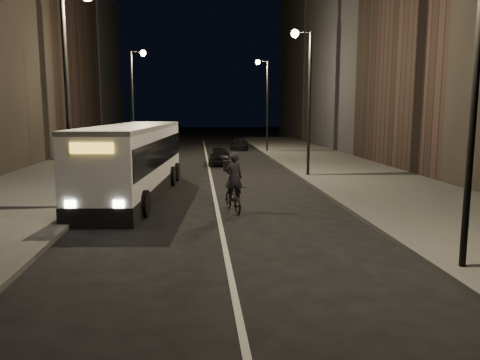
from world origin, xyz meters
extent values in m
plane|color=black|center=(0.00, 0.00, 0.00)|extent=(180.00, 180.00, 0.00)
cube|color=#3B3B38|center=(8.50, 14.00, 0.08)|extent=(7.00, 70.00, 0.16)
cube|color=#3B3B38|center=(-8.50, 14.00, 0.08)|extent=(7.00, 70.00, 0.16)
cube|color=black|center=(16.00, 27.50, 10.50)|extent=(8.00, 61.00, 21.00)
cube|color=black|center=(-16.00, 28.50, 11.00)|extent=(8.00, 61.00, 22.00)
cylinder|color=black|center=(5.60, -4.00, 4.16)|extent=(0.16, 0.16, 8.00)
cylinder|color=black|center=(5.60, 12.00, 4.16)|extent=(0.16, 0.16, 8.00)
cube|color=black|center=(5.15, 12.00, 8.16)|extent=(0.90, 0.08, 0.08)
sphere|color=#FFD18C|center=(4.70, 12.00, 8.06)|extent=(0.44, 0.44, 0.44)
cylinder|color=black|center=(5.60, 28.00, 4.16)|extent=(0.16, 0.16, 8.00)
cube|color=black|center=(5.15, 28.00, 8.16)|extent=(0.90, 0.08, 0.08)
sphere|color=#FFD18C|center=(4.70, 28.00, 8.06)|extent=(0.44, 0.44, 0.44)
cylinder|color=black|center=(-5.60, 4.00, 4.16)|extent=(0.16, 0.16, 8.00)
cylinder|color=black|center=(-5.60, 22.00, 4.16)|extent=(0.16, 0.16, 8.00)
cube|color=black|center=(-5.15, 22.00, 8.16)|extent=(0.90, 0.08, 0.08)
sphere|color=#FFD18C|center=(-4.70, 22.00, 8.06)|extent=(0.44, 0.44, 0.44)
cube|color=white|center=(-3.60, 6.98, 1.59)|extent=(3.53, 12.08, 3.18)
cube|color=black|center=(-3.60, 6.98, 2.03)|extent=(3.58, 11.70, 1.14)
cube|color=white|center=(-3.60, 6.98, 3.13)|extent=(3.55, 12.09, 0.18)
cube|color=gold|center=(-4.13, 1.05, 2.68)|extent=(1.39, 0.24, 0.35)
cylinder|color=black|center=(-5.21, 2.94, 0.50)|extent=(0.43, 1.02, 0.99)
cylinder|color=black|center=(-2.74, 2.72, 0.50)|extent=(0.43, 1.02, 0.99)
cylinder|color=black|center=(-4.50, 10.85, 0.50)|extent=(0.43, 1.02, 0.99)
cylinder|color=black|center=(-2.03, 10.63, 0.50)|extent=(0.43, 1.02, 0.99)
imported|color=black|center=(0.60, 3.30, 0.53)|extent=(1.08, 2.11, 1.06)
imported|color=black|center=(0.60, 3.10, 1.36)|extent=(0.78, 0.59, 1.93)
imported|color=black|center=(0.80, 18.95, 0.62)|extent=(1.75, 3.75, 1.24)
imported|color=#37383A|center=(-3.60, 22.37, 0.68)|extent=(1.52, 4.17, 1.37)
imported|color=black|center=(3.35, 31.41, 0.58)|extent=(1.85, 4.06, 1.15)
camera|label=1|loc=(-0.74, -14.33, 3.92)|focal=35.00mm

